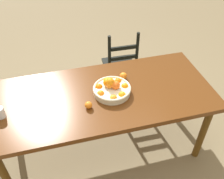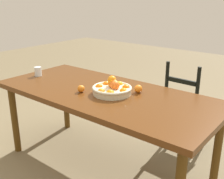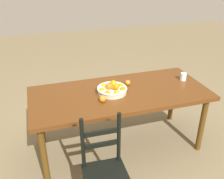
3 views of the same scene
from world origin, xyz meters
The scene contains 7 objects.
ground_plane centered at (0.00, 0.00, 0.00)m, with size 12.00×12.00×0.00m, color #77694B.
dining_table centered at (0.00, 0.00, 0.70)m, with size 2.04×0.90×0.78m.
chair_near_window centered at (0.42, 0.81, 0.44)m, with size 0.40×0.40×0.96m.
fruit_bowl centered at (0.09, -0.01, 0.83)m, with size 0.34×0.34×0.16m.
orange_loose_0 centered at (-0.15, -0.14, 0.81)m, with size 0.06×0.06×0.06m, color orange.
orange_loose_1 centered at (0.25, 0.16, 0.81)m, with size 0.07×0.07×0.07m, color orange.
drinking_glass centered at (-0.86, -0.06, 0.83)m, with size 0.07×0.07×0.10m, color silver.
Camera 2 is at (1.50, -1.76, 1.60)m, focal length 44.61 mm.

